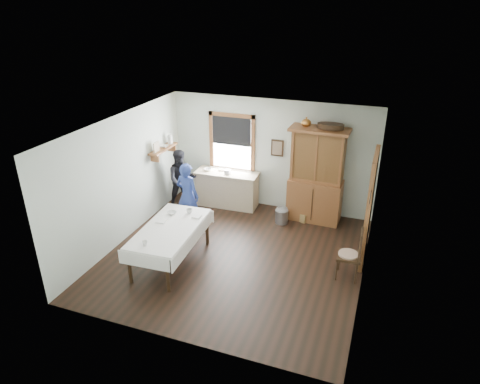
{
  "coord_description": "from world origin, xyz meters",
  "views": [
    {
      "loc": [
        2.61,
        -6.9,
        4.81
      ],
      "look_at": [
        -0.0,
        0.3,
        1.31
      ],
      "focal_mm": 32.0,
      "sensor_mm": 36.0,
      "label": 1
    }
  ],
  "objects_px": {
    "dining_table": "(171,245)",
    "spindle_chair": "(349,254)",
    "pail": "(282,216)",
    "figure_dark": "(182,182)",
    "wicker_basket": "(302,216)",
    "woman_blue": "(188,198)",
    "china_hutch": "(316,176)",
    "work_counter": "(227,189)"
  },
  "relations": [
    {
      "from": "work_counter",
      "to": "figure_dark",
      "type": "xyz_separation_m",
      "value": [
        -0.99,
        -0.49,
        0.25
      ]
    },
    {
      "from": "pail",
      "to": "figure_dark",
      "type": "xyz_separation_m",
      "value": [
        -2.53,
        -0.05,
        0.53
      ]
    },
    {
      "from": "woman_blue",
      "to": "dining_table",
      "type": "bearing_deg",
      "value": 111.85
    },
    {
      "from": "wicker_basket",
      "to": "woman_blue",
      "type": "height_order",
      "value": "woman_blue"
    },
    {
      "from": "pail",
      "to": "woman_blue",
      "type": "relative_size",
      "value": 0.23
    },
    {
      "from": "pail",
      "to": "wicker_basket",
      "type": "bearing_deg",
      "value": 35.61
    },
    {
      "from": "wicker_basket",
      "to": "figure_dark",
      "type": "distance_m",
      "value": 3.01
    },
    {
      "from": "woman_blue",
      "to": "wicker_basket",
      "type": "bearing_deg",
      "value": -144.56
    },
    {
      "from": "spindle_chair",
      "to": "pail",
      "type": "height_order",
      "value": "spindle_chair"
    },
    {
      "from": "dining_table",
      "to": "wicker_basket",
      "type": "bearing_deg",
      "value": 52.18
    },
    {
      "from": "pail",
      "to": "wicker_basket",
      "type": "height_order",
      "value": "pail"
    },
    {
      "from": "work_counter",
      "to": "spindle_chair",
      "type": "distance_m",
      "value": 3.85
    },
    {
      "from": "work_counter",
      "to": "figure_dark",
      "type": "relative_size",
      "value": 1.12
    },
    {
      "from": "pail",
      "to": "work_counter",
      "type": "bearing_deg",
      "value": 164.07
    },
    {
      "from": "pail",
      "to": "wicker_basket",
      "type": "xyz_separation_m",
      "value": [
        0.41,
        0.29,
        -0.06
      ]
    },
    {
      "from": "dining_table",
      "to": "pail",
      "type": "height_order",
      "value": "dining_table"
    },
    {
      "from": "woman_blue",
      "to": "china_hutch",
      "type": "bearing_deg",
      "value": -144.27
    },
    {
      "from": "dining_table",
      "to": "wicker_basket",
      "type": "distance_m",
      "value": 3.33
    },
    {
      "from": "china_hutch",
      "to": "pail",
      "type": "distance_m",
      "value": 1.23
    },
    {
      "from": "work_counter",
      "to": "dining_table",
      "type": "bearing_deg",
      "value": -94.11
    },
    {
      "from": "pail",
      "to": "woman_blue",
      "type": "height_order",
      "value": "woman_blue"
    },
    {
      "from": "china_hutch",
      "to": "woman_blue",
      "type": "bearing_deg",
      "value": -151.53
    },
    {
      "from": "china_hutch",
      "to": "figure_dark",
      "type": "relative_size",
      "value": 1.6
    },
    {
      "from": "dining_table",
      "to": "china_hutch",
      "type": "bearing_deg",
      "value": 50.42
    },
    {
      "from": "spindle_chair",
      "to": "pail",
      "type": "distance_m",
      "value": 2.4
    },
    {
      "from": "dining_table",
      "to": "spindle_chair",
      "type": "xyz_separation_m",
      "value": [
        3.33,
        0.68,
        0.12
      ]
    },
    {
      "from": "pail",
      "to": "figure_dark",
      "type": "bearing_deg",
      "value": -178.93
    },
    {
      "from": "pail",
      "to": "china_hutch",
      "type": "bearing_deg",
      "value": 33.4
    },
    {
      "from": "dining_table",
      "to": "spindle_chair",
      "type": "relative_size",
      "value": 1.93
    },
    {
      "from": "spindle_chair",
      "to": "woman_blue",
      "type": "bearing_deg",
      "value": 163.63
    },
    {
      "from": "work_counter",
      "to": "figure_dark",
      "type": "distance_m",
      "value": 1.13
    },
    {
      "from": "china_hutch",
      "to": "figure_dark",
      "type": "distance_m",
      "value": 3.25
    },
    {
      "from": "china_hutch",
      "to": "woman_blue",
      "type": "distance_m",
      "value": 2.96
    },
    {
      "from": "spindle_chair",
      "to": "figure_dark",
      "type": "relative_size",
      "value": 0.73
    },
    {
      "from": "work_counter",
      "to": "china_hutch",
      "type": "height_order",
      "value": "china_hutch"
    },
    {
      "from": "china_hutch",
      "to": "figure_dark",
      "type": "bearing_deg",
      "value": -169.73
    },
    {
      "from": "work_counter",
      "to": "dining_table",
      "type": "distance_m",
      "value": 2.77
    },
    {
      "from": "spindle_chair",
      "to": "wicker_basket",
      "type": "height_order",
      "value": "spindle_chair"
    },
    {
      "from": "spindle_chair",
      "to": "figure_dark",
      "type": "distance_m",
      "value": 4.53
    },
    {
      "from": "dining_table",
      "to": "figure_dark",
      "type": "height_order",
      "value": "figure_dark"
    },
    {
      "from": "pail",
      "to": "wicker_basket",
      "type": "distance_m",
      "value": 0.51
    },
    {
      "from": "china_hutch",
      "to": "pail",
      "type": "xyz_separation_m",
      "value": [
        -0.66,
        -0.43,
        -0.95
      ]
    }
  ]
}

